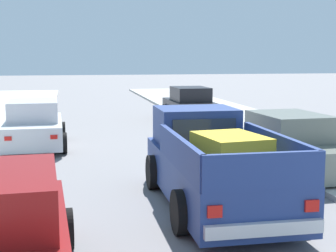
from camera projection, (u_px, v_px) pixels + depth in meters
sidewalk_right at (329, 153)px, 14.85m from camera, size 4.74×60.00×0.12m
curb_right at (299, 155)px, 14.66m from camera, size 0.16×60.00×0.10m
pickup_truck at (213, 164)px, 9.87m from camera, size 2.26×5.23×1.80m
car_left_near at (287, 146)px, 12.50m from camera, size 2.16×4.32×1.54m
car_right_near at (34, 126)px, 16.12m from camera, size 2.10×4.29×1.54m
car_left_mid at (190, 105)px, 23.18m from camera, size 2.06×4.28×1.54m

